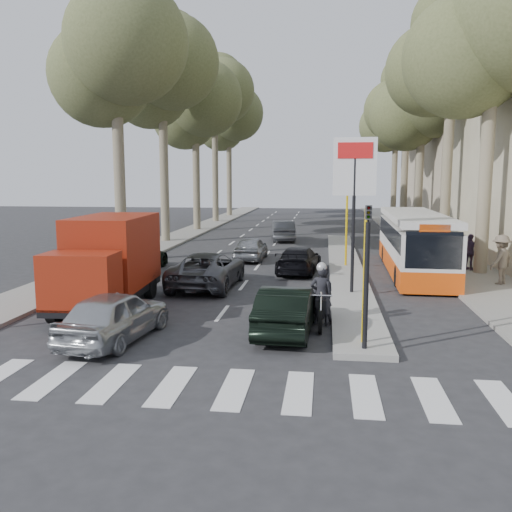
{
  "coord_description": "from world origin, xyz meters",
  "views": [
    {
      "loc": [
        2.25,
        -14.3,
        4.24
      ],
      "look_at": [
        -0.04,
        3.63,
        1.6
      ],
      "focal_mm": 38.0,
      "sensor_mm": 36.0,
      "label": 1
    }
  ],
  "objects": [
    {
      "name": "tree_l_a",
      "position": [
        -7.87,
        12.11,
        10.38
      ],
      "size": [
        7.4,
        7.2,
        14.1
      ],
      "color": "#6B604C",
      "rests_on": "ground"
    },
    {
      "name": "pedestrian_far",
      "position": [
        9.04,
        7.41,
        1.08
      ],
      "size": [
        1.28,
        1.26,
        1.92
      ],
      "primitive_type": "imported",
      "rotation": [
        0.0,
        0.0,
        3.91
      ],
      "color": "#685C4E",
      "rests_on": "sidewalk_right"
    },
    {
      "name": "red_truck",
      "position": [
        -4.69,
        2.3,
        1.57
      ],
      "size": [
        2.37,
        5.65,
        2.97
      ],
      "rotation": [
        0.0,
        0.0,
        0.05
      ],
      "color": "black",
      "rests_on": "ground"
    },
    {
      "name": "median_left",
      "position": [
        -8.0,
        28.0,
        0.06
      ],
      "size": [
        2.4,
        64.0,
        0.12
      ],
      "primitive_type": "cube",
      "color": "gray",
      "rests_on": "ground"
    },
    {
      "name": "building_far",
      "position": [
        15.5,
        34.0,
        8.0
      ],
      "size": [
        11.0,
        20.0,
        16.0
      ],
      "primitive_type": "cube",
      "color": "#B7A88E",
      "rests_on": "ground"
    },
    {
      "name": "tree_r_c",
      "position": [
        9.03,
        26.11,
        9.69
      ],
      "size": [
        7.4,
        7.2,
        13.32
      ],
      "color": "#6B604C",
      "rests_on": "ground"
    },
    {
      "name": "silver_hatchback",
      "position": [
        -3.13,
        -1.18,
        0.67
      ],
      "size": [
        2.1,
        4.13,
        1.35
      ],
      "primitive_type": "imported",
      "rotation": [
        0.0,
        0.0,
        3.01
      ],
      "color": "#A7ABAF",
      "rests_on": "ground"
    },
    {
      "name": "queue_car_c",
      "position": [
        -1.5,
        13.0,
        0.62
      ],
      "size": [
        1.52,
        3.66,
        1.24
      ],
      "primitive_type": "imported",
      "rotation": [
        0.0,
        0.0,
        3.13
      ],
      "color": "gray",
      "rests_on": "ground"
    },
    {
      "name": "tree_r_e",
      "position": [
        9.23,
        42.11,
        10.38
      ],
      "size": [
        7.4,
        7.2,
        14.1
      ],
      "color": "#6B604C",
      "rests_on": "ground"
    },
    {
      "name": "queue_car_d",
      "position": [
        -0.5,
        21.76,
        0.67
      ],
      "size": [
        1.9,
        4.21,
        1.34
      ],
      "primitive_type": "imported",
      "rotation": [
        0.0,
        0.0,
        3.26
      ],
      "color": "#46484D",
      "rests_on": "ground"
    },
    {
      "name": "motorcycle",
      "position": [
        2.18,
        1.13,
        0.84
      ],
      "size": [
        0.78,
        2.18,
        1.85
      ],
      "rotation": [
        0.0,
        0.0,
        -0.01
      ],
      "color": "black",
      "rests_on": "ground"
    },
    {
      "name": "city_bus",
      "position": [
        6.2,
        10.25,
        1.41
      ],
      "size": [
        2.47,
        10.24,
        2.68
      ],
      "rotation": [
        0.0,
        0.0,
        -0.02
      ],
      "color": "#E74B0C",
      "rests_on": "ground"
    },
    {
      "name": "tree_l_d",
      "position": [
        -7.87,
        36.11,
        11.76
      ],
      "size": [
        7.4,
        7.2,
        15.66
      ],
      "color": "#6B604C",
      "rests_on": "ground"
    },
    {
      "name": "queue_car_a",
      "position": [
        -2.23,
        6.0,
        0.68
      ],
      "size": [
        2.44,
        4.99,
        1.36
      ],
      "primitive_type": "imported",
      "rotation": [
        0.0,
        0.0,
        3.11
      ],
      "color": "#4B4D53",
      "rests_on": "ground"
    },
    {
      "name": "ground",
      "position": [
        0.0,
        0.0,
        0.0
      ],
      "size": [
        120.0,
        120.0,
        0.0
      ],
      "primitive_type": "plane",
      "color": "#28282B",
      "rests_on": "ground"
    },
    {
      "name": "tree_l_e",
      "position": [
        -7.97,
        44.11,
        10.73
      ],
      "size": [
        7.4,
        7.2,
        14.49
      ],
      "color": "#6B604C",
      "rests_on": "ground"
    },
    {
      "name": "tree_r_b",
      "position": [
        9.23,
        18.11,
        11.42
      ],
      "size": [
        7.4,
        7.2,
        15.27
      ],
      "color": "#6B604C",
      "rests_on": "ground"
    },
    {
      "name": "dark_hatchback",
      "position": [
        1.26,
        0.15,
        0.65
      ],
      "size": [
        1.58,
        4.01,
        1.3
      ],
      "primitive_type": "imported",
      "rotation": [
        0.0,
        0.0,
        3.09
      ],
      "color": "black",
      "rests_on": "ground"
    },
    {
      "name": "billboard",
      "position": [
        3.25,
        5.0,
        3.7
      ],
      "size": [
        1.5,
        12.1,
        5.6
      ],
      "color": "yellow",
      "rests_on": "ground"
    },
    {
      "name": "tree_r_a",
      "position": [
        9.13,
        10.11,
        10.38
      ],
      "size": [
        7.4,
        7.2,
        14.1
      ],
      "color": "#6B604C",
      "rests_on": "ground"
    },
    {
      "name": "tree_l_c",
      "position": [
        -7.77,
        28.11,
        10.04
      ],
      "size": [
        7.4,
        7.2,
        13.71
      ],
      "color": "#6B604C",
      "rests_on": "ground"
    },
    {
      "name": "tree_l_b",
      "position": [
        -7.97,
        20.11,
        11.07
      ],
      "size": [
        7.4,
        7.2,
        14.88
      ],
      "color": "#6B604C",
      "rests_on": "ground"
    },
    {
      "name": "queue_car_b",
      "position": [
        1.14,
        9.56,
        0.59
      ],
      "size": [
        2.04,
        4.2,
        1.18
      ],
      "primitive_type": "imported",
      "rotation": [
        0.0,
        0.0,
        3.04
      ],
      "color": "black",
      "rests_on": "ground"
    },
    {
      "name": "pedestrian_near",
      "position": [
        8.71,
        10.6,
        0.93
      ],
      "size": [
        0.99,
        1.01,
        1.62
      ],
      "primitive_type": "imported",
      "rotation": [
        0.0,
        0.0,
        2.34
      ],
      "color": "#483651",
      "rests_on": "sidewalk_right"
    },
    {
      "name": "traffic_light_island",
      "position": [
        3.25,
        -1.5,
        2.49
      ],
      "size": [
        0.16,
        0.41,
        3.6
      ],
      "color": "black",
      "rests_on": "ground"
    },
    {
      "name": "queue_car_e",
      "position": [
        -6.3,
        9.0,
        0.66
      ],
      "size": [
        2.29,
        4.72,
        1.32
      ],
      "primitive_type": "imported",
      "rotation": [
        0.0,
        0.0,
        3.04
      ],
      "color": "black",
      "rests_on": "ground"
    },
    {
      "name": "tree_r_d",
      "position": [
        9.13,
        34.11,
        11.07
      ],
      "size": [
        7.4,
        7.2,
        14.88
      ],
      "color": "#6B604C",
      "rests_on": "ground"
    },
    {
      "name": "sidewalk_right",
      "position": [
        8.6,
        25.0,
        0.06
      ],
      "size": [
        3.2,
        70.0,
        0.12
      ],
      "primitive_type": "cube",
      "color": "gray",
      "rests_on": "ground"
    },
    {
      "name": "traffic_island",
      "position": [
        3.25,
        11.0,
        0.08
      ],
      "size": [
        1.5,
        26.0,
        0.16
      ],
      "primitive_type": "cube",
      "color": "gray",
      "rests_on": "ground"
    }
  ]
}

